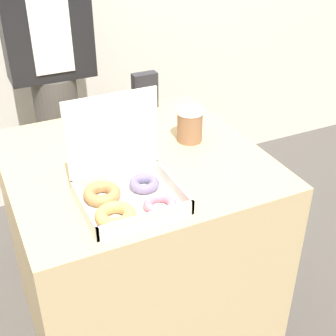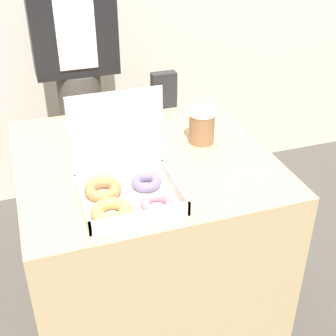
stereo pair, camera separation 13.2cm
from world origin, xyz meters
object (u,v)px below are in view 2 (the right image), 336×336
at_px(person_customer, 76,58).
at_px(napkin_holder, 164,90).
at_px(coffee_cup, 202,126).
at_px(donut_box, 124,187).

bearing_deg(person_customer, napkin_holder, -47.84).
relative_size(coffee_cup, person_customer, 0.07).
height_order(donut_box, coffee_cup, donut_box).
bearing_deg(donut_box, person_customer, 88.96).
distance_m(coffee_cup, napkin_holder, 0.34).
xyz_separation_m(coffee_cup, napkin_holder, (-0.03, 0.33, 0.01)).
distance_m(donut_box, napkin_holder, 0.67).
bearing_deg(coffee_cup, napkin_holder, 95.25).
distance_m(napkin_holder, person_customer, 0.45).
xyz_separation_m(coffee_cup, person_customer, (-0.33, 0.66, 0.07)).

